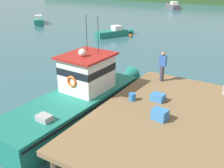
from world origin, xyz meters
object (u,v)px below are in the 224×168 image
Objects in this scene: main_fishing_boat at (80,97)px; mooring_buoy_inshore at (130,32)px; deckhand_by_the_boat at (163,66)px; mooring_buoy_spare_mooring at (131,36)px; moored_boat_off_the_point at (114,33)px; bait_bucket at (132,97)px; moored_boat_mid_harbor at (39,21)px; moored_boat_far_left at (173,6)px; crate_single_far at (158,97)px; crate_stack_near_edge at (160,114)px.

mooring_buoy_inshore is at bearing 110.52° from main_fishing_boat.
mooring_buoy_spare_mooring is (-9.03, 13.79, -1.90)m from deckhand_by_the_boat.
moored_boat_off_the_point is 14.33× the size of mooring_buoy_spare_mooring.
mooring_buoy_inshore is at bearing 119.21° from mooring_buoy_spare_mooring.
mooring_buoy_inshore is (-9.62, 18.28, -1.17)m from bait_bucket.
moored_boat_mid_harbor reaches higher than mooring_buoy_spare_mooring.
moored_boat_far_left is at bearing 69.35° from moored_boat_mid_harbor.
moored_boat_far_left is 29.80m from moored_boat_off_the_point.
bait_bucket is at bearing -150.62° from crate_single_far.
crate_single_far is 1.00× the size of crate_stack_near_edge.
main_fishing_boat reaches higher than deckhand_by_the_boat.
moored_boat_far_left is at bearing 96.21° from moored_boat_off_the_point.
moored_boat_far_left is at bearing 98.58° from mooring_buoy_inshore.
mooring_buoy_inshore is at bearing 117.75° from bait_bucket.
crate_stack_near_edge reaches higher than bait_bucket.
bait_bucket is 30.06m from moored_boat_mid_harbor.
moored_boat_far_left reaches higher than moored_boat_mid_harbor.
crate_single_far is 1.53× the size of mooring_buoy_inshore.
crate_stack_near_edge reaches higher than moored_boat_mid_harbor.
bait_bucket is at bearing -36.09° from moored_boat_mid_harbor.
moored_boat_far_left is 13.82× the size of mooring_buoy_inshore.
deckhand_by_the_boat reaches higher than mooring_buoy_inshore.
moored_boat_far_left is at bearing 108.13° from crate_single_far.
moored_boat_off_the_point is (-10.79, 13.08, -1.65)m from deckhand_by_the_boat.
mooring_buoy_spare_mooring is at bearing -3.52° from moored_boat_mid_harbor.
bait_bucket is (-1.02, -0.57, -0.00)m from crate_single_far.
moored_boat_off_the_point is at bearing -112.06° from mooring_buoy_inshore.
moored_boat_mid_harbor is (-25.30, 17.13, -0.94)m from crate_single_far.
bait_bucket is at bearing 14.76° from main_fishing_boat.
bait_bucket is 0.21× the size of deckhand_by_the_boat.
moored_boat_mid_harbor is 29.88m from moored_boat_far_left.
bait_bucket is at bearing -62.38° from mooring_buoy_spare_mooring.
deckhand_by_the_boat is 44.97m from moored_boat_far_left.
crate_stack_near_edge is 20.63m from mooring_buoy_spare_mooring.
main_fishing_boat is 25.12× the size of mooring_buoy_inshore.
moored_boat_off_the_point is 11.77× the size of mooring_buoy_inshore.
deckhand_by_the_boat is (-1.46, 3.93, 0.64)m from crate_stack_near_edge.
mooring_buoy_spare_mooring is at bearing 109.70° from main_fishing_boat.
moored_boat_mid_harbor is at bearing 149.01° from deckhand_by_the_boat.
main_fishing_boat is 2.31× the size of moored_boat_mid_harbor.
deckhand_by_the_boat is at bearing -57.17° from mooring_buoy_inshore.
moored_boat_mid_harbor is at bearing 176.48° from mooring_buoy_spare_mooring.
main_fishing_boat reaches higher than mooring_buoy_inshore.
bait_bucket is 19.21m from moored_boat_off_the_point.
moored_boat_off_the_point is at bearing 129.52° from deckhand_by_the_boat.
mooring_buoy_spare_mooring is at bearing 123.21° from deckhand_by_the_boat.
deckhand_by_the_boat is 16.59m from mooring_buoy_spare_mooring.
moored_boat_off_the_point reaches higher than mooring_buoy_inshore.
bait_bucket reaches higher than moored_boat_off_the_point.
bait_bucket is at bearing -73.24° from moored_boat_far_left.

